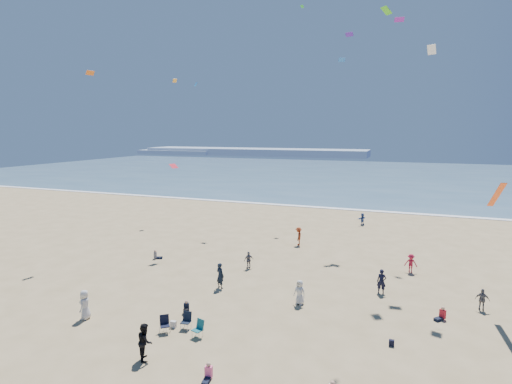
% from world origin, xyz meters
% --- Properties ---
extents(ground, '(220.00, 220.00, 0.00)m').
position_xyz_m(ground, '(0.00, 0.00, 0.00)').
color(ground, tan).
rests_on(ground, ground).
extents(ocean, '(220.00, 100.00, 0.06)m').
position_xyz_m(ocean, '(0.00, 95.00, 0.03)').
color(ocean, '#476B84').
rests_on(ocean, ground).
extents(surf_line, '(220.00, 1.20, 0.08)m').
position_xyz_m(surf_line, '(0.00, 45.00, 0.04)').
color(surf_line, white).
rests_on(surf_line, ground).
extents(headland_far, '(110.00, 20.00, 3.20)m').
position_xyz_m(headland_far, '(-60.00, 170.00, 1.60)').
color(headland_far, '#7A8EA8').
rests_on(headland_far, ground).
extents(headland_near, '(40.00, 14.00, 2.00)m').
position_xyz_m(headland_near, '(-100.00, 165.00, 1.00)').
color(headland_near, '#7A8EA8').
rests_on(headland_near, ground).
extents(standing_flyers, '(27.01, 43.87, 1.92)m').
position_xyz_m(standing_flyers, '(3.27, 12.89, 0.86)').
color(standing_flyers, silver).
rests_on(standing_flyers, ground).
extents(seated_group, '(24.50, 15.13, 0.84)m').
position_xyz_m(seated_group, '(2.05, 7.28, 0.42)').
color(seated_group, white).
rests_on(seated_group, ground).
extents(chair_cluster, '(2.80, 1.55, 1.00)m').
position_xyz_m(chair_cluster, '(-1.14, 4.38, 0.50)').
color(chair_cluster, black).
rests_on(chair_cluster, ground).
extents(white_tote, '(0.35, 0.20, 0.40)m').
position_xyz_m(white_tote, '(-2.02, 4.77, 0.20)').
color(white_tote, silver).
rests_on(white_tote, ground).
extents(black_backpack, '(0.30, 0.22, 0.38)m').
position_xyz_m(black_backpack, '(-2.17, 6.51, 0.19)').
color(black_backpack, black).
rests_on(black_backpack, ground).
extents(navy_bag, '(0.28, 0.18, 0.34)m').
position_xyz_m(navy_bag, '(10.15, 7.14, 0.17)').
color(navy_bag, black).
rests_on(navy_bag, ground).
extents(kites_aloft, '(38.26, 45.30, 27.07)m').
position_xyz_m(kites_aloft, '(8.36, 13.33, 15.33)').
color(kites_aloft, blue).
rests_on(kites_aloft, ground).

